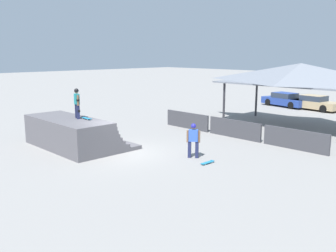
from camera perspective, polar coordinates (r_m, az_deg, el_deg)
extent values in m
plane|color=gray|center=(18.78, -7.33, -4.08)|extent=(160.00, 160.00, 0.00)
cube|color=#565459|center=(20.60, -12.99, -2.64)|extent=(5.57, 3.72, 0.20)
cube|color=#565459|center=(20.37, -13.93, -2.27)|extent=(5.57, 2.97, 0.20)
cube|color=#565459|center=(20.26, -14.29, -1.79)|extent=(5.57, 2.69, 0.20)
cube|color=#565459|center=(20.17, -14.55, -1.29)|extent=(5.57, 2.51, 0.20)
cube|color=#565459|center=(20.10, -14.74, -0.78)|extent=(5.57, 2.37, 0.20)
cube|color=#565459|center=(20.04, -14.89, -0.25)|extent=(5.57, 2.28, 0.20)
cube|color=#565459|center=(19.99, -15.00, 0.29)|extent=(5.57, 2.21, 0.20)
cube|color=#565459|center=(19.95, -15.07, 0.83)|extent=(5.57, 2.17, 0.20)
cylinder|color=silver|center=(20.46, -12.45, 1.38)|extent=(5.46, 0.07, 0.07)
cube|color=#1E2347|center=(19.61, -13.54, 2.13)|extent=(0.17, 0.17, 0.75)
cube|color=black|center=(19.61, -13.47, 2.26)|extent=(0.20, 0.17, 0.11)
cube|color=#1E2347|center=(19.92, -13.76, 2.25)|extent=(0.17, 0.17, 0.75)
cube|color=black|center=(19.92, -13.69, 2.39)|extent=(0.20, 0.17, 0.11)
cube|color=teal|center=(19.68, -13.73, 4.02)|extent=(0.45, 0.31, 0.53)
cylinder|color=brown|center=(19.44, -13.56, 3.82)|extent=(0.12, 0.12, 0.53)
cylinder|color=black|center=(19.44, -13.56, 3.85)|extent=(0.19, 0.19, 0.08)
cylinder|color=brown|center=(19.93, -13.90, 3.98)|extent=(0.12, 0.12, 0.53)
cylinder|color=black|center=(19.93, -13.90, 4.01)|extent=(0.19, 0.19, 0.08)
sphere|color=brown|center=(19.64, -13.79, 5.18)|extent=(0.21, 0.21, 0.21)
sphere|color=black|center=(19.63, -13.79, 5.25)|extent=(0.23, 0.23, 0.23)
cylinder|color=silver|center=(19.28, -11.83, 1.01)|extent=(0.05, 0.03, 0.05)
cylinder|color=silver|center=(19.22, -12.20, 0.96)|extent=(0.05, 0.03, 0.05)
cylinder|color=silver|center=(19.74, -12.54, 1.21)|extent=(0.05, 0.03, 0.05)
cylinder|color=silver|center=(19.68, -12.90, 1.16)|extent=(0.05, 0.03, 0.05)
cube|color=teal|center=(19.48, -12.37, 1.19)|extent=(0.85, 0.26, 0.02)
cube|color=teal|center=(19.13, -11.84, 1.09)|extent=(0.12, 0.21, 0.02)
cube|color=#1E2347|center=(17.74, 3.30, -3.58)|extent=(0.21, 0.21, 0.80)
cube|color=#1E2347|center=(17.71, 4.42, -3.62)|extent=(0.21, 0.21, 0.80)
cube|color=blue|center=(17.56, 3.89, -1.45)|extent=(0.48, 0.43, 0.56)
cylinder|color=brown|center=(17.60, 3.02, -1.57)|extent=(0.15, 0.15, 0.56)
cylinder|color=brown|center=(17.55, 4.76, -1.63)|extent=(0.15, 0.15, 0.56)
sphere|color=brown|center=(17.48, 3.91, -0.09)|extent=(0.22, 0.22, 0.22)
sphere|color=#232399|center=(17.47, 3.91, -0.01)|extent=(0.25, 0.25, 0.25)
cylinder|color=silver|center=(17.14, 6.35, -5.45)|extent=(0.03, 0.05, 0.05)
cylinder|color=silver|center=(17.06, 6.71, -5.54)|extent=(0.03, 0.05, 0.05)
cylinder|color=silver|center=(16.80, 5.31, -5.77)|extent=(0.03, 0.05, 0.05)
cylinder|color=silver|center=(16.71, 5.67, -5.87)|extent=(0.03, 0.05, 0.05)
cube|color=teal|center=(16.92, 6.02, -5.55)|extent=(0.20, 0.76, 0.02)
cube|color=teal|center=(17.17, 6.77, -5.25)|extent=(0.20, 0.09, 0.02)
cube|color=#3D3D42|center=(24.57, 2.93, 0.86)|extent=(3.58, 0.12, 1.05)
cube|color=#3D3D42|center=(22.19, 10.10, -0.42)|extent=(3.58, 0.12, 1.05)
cube|color=#3D3D42|center=(20.24, 18.83, -1.95)|extent=(3.58, 0.12, 1.05)
cylinder|color=#2D2D33|center=(26.70, 8.52, 3.50)|extent=(0.16, 0.16, 2.83)
cylinder|color=#2D2D33|center=(30.01, 13.31, 4.16)|extent=(0.16, 0.16, 2.83)
cube|color=slate|center=(25.86, 19.45, 6.02)|extent=(10.68, 4.79, 0.10)
pyramid|color=slate|center=(25.81, 19.55, 7.57)|extent=(10.46, 4.70, 1.30)
cube|color=navy|center=(36.25, 17.45, 3.61)|extent=(4.66, 2.59, 0.62)
cube|color=#283342|center=(36.26, 17.36, 4.48)|extent=(2.29, 1.85, 0.46)
cube|color=navy|center=(36.24, 17.38, 4.84)|extent=(2.19, 1.79, 0.04)
cylinder|color=black|center=(36.04, 19.88, 3.16)|extent=(0.67, 0.33, 0.64)
cylinder|color=black|center=(34.81, 18.26, 3.00)|extent=(0.67, 0.33, 0.64)
cylinder|color=black|center=(37.74, 16.68, 3.68)|extent=(0.67, 0.33, 0.64)
cylinder|color=black|center=(36.56, 15.03, 3.54)|extent=(0.67, 0.33, 0.64)
cube|color=tan|center=(34.90, 21.42, 3.08)|extent=(4.41, 2.15, 0.62)
cube|color=#283342|center=(34.89, 21.33, 3.98)|extent=(2.11, 1.63, 0.46)
cube|color=tan|center=(34.87, 21.36, 4.35)|extent=(2.02, 1.59, 0.04)
cylinder|color=black|center=(34.95, 23.87, 2.64)|extent=(0.66, 0.27, 0.64)
cylinder|color=black|center=(33.61, 22.60, 2.43)|extent=(0.66, 0.27, 0.64)
cylinder|color=black|center=(36.25, 20.29, 3.17)|extent=(0.66, 0.27, 0.64)
cylinder|color=black|center=(34.96, 18.93, 2.99)|extent=(0.66, 0.27, 0.64)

